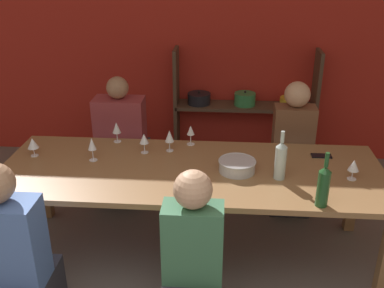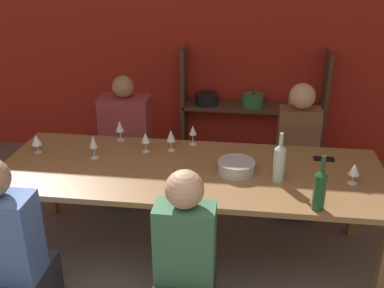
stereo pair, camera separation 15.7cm
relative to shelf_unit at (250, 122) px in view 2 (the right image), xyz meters
name	(u,v)px [view 2 (the right image)]	position (x,y,z in m)	size (l,w,h in m)	color
wall_back_red	(199,34)	(-0.58, 0.20, 0.88)	(8.80, 0.06, 2.70)	red
shelf_unit	(250,122)	(0.00, 0.00, 0.00)	(1.48, 0.30, 1.24)	#4C3828
dining_table	(190,177)	(-0.42, -1.66, 0.19)	(2.76, 1.00, 0.74)	olive
mixing_bowl	(236,166)	(-0.10, -1.67, 0.31)	(0.27, 0.27, 0.09)	#B7BABC
wine_bottle_green	(320,189)	(0.42, -2.09, 0.40)	(0.08, 0.08, 0.36)	#1E4C23
wine_bottle_dark	(279,162)	(0.19, -1.75, 0.40)	(0.08, 0.08, 0.35)	#B2C6C1
wine_glass_white_a	(93,143)	(-1.16, -1.58, 0.39)	(0.06, 0.06, 0.18)	white
wine_glass_white_b	(171,136)	(-0.61, -1.37, 0.38)	(0.07, 0.07, 0.17)	white
wine_glass_white_c	(146,138)	(-0.80, -1.41, 0.37)	(0.07, 0.07, 0.16)	white
wine_glass_empty_b	(120,127)	(-1.06, -1.22, 0.38)	(0.07, 0.07, 0.17)	white
wine_glass_empty_c	(193,131)	(-0.46, -1.23, 0.38)	(0.06, 0.06, 0.16)	white
wine_glass_red_a	(354,170)	(0.69, -1.73, 0.36)	(0.08, 0.08, 0.14)	white
wine_glass_white_d	(36,140)	(-1.63, -1.53, 0.36)	(0.08, 0.08, 0.15)	white
cell_phone	(324,159)	(0.55, -1.38, 0.27)	(0.15, 0.07, 0.01)	black
person_near_a	(185,274)	(-0.35, -2.41, -0.05)	(0.35, 0.43, 1.11)	#2D2D38
person_far_a	(295,164)	(0.40, -0.89, -0.03)	(0.35, 0.43, 1.18)	#2D2D38
person_near_b	(9,271)	(-1.39, -2.53, -0.04)	(0.41, 0.51, 1.17)	#2D2D38
person_far_b	(127,152)	(-1.14, -0.78, -0.06)	(0.45, 0.56, 1.15)	#2D2D38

